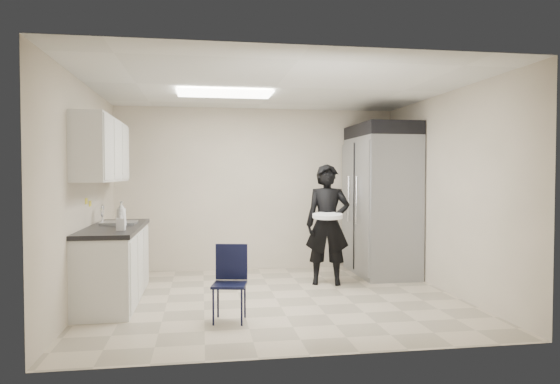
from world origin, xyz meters
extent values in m
plane|color=#BAAB92|center=(0.00, 0.00, 0.00)|extent=(4.50, 4.50, 0.00)
plane|color=silver|center=(0.00, 0.00, 2.60)|extent=(4.50, 4.50, 0.00)
plane|color=beige|center=(0.00, 2.00, 1.30)|extent=(4.50, 0.00, 4.50)
plane|color=beige|center=(-2.25, 0.00, 1.30)|extent=(0.00, 4.00, 4.00)
plane|color=beige|center=(2.25, 0.00, 1.30)|extent=(0.00, 4.00, 4.00)
cube|color=white|center=(-0.60, 0.40, 2.57)|extent=(1.20, 0.60, 0.02)
cube|color=silver|center=(-1.95, 0.20, 0.43)|extent=(0.60, 1.90, 0.86)
cube|color=black|center=(-1.95, 0.20, 0.89)|extent=(0.64, 1.95, 0.05)
cube|color=gray|center=(-1.93, 0.45, 0.87)|extent=(0.42, 0.40, 0.14)
cylinder|color=silver|center=(-2.13, 0.45, 1.02)|extent=(0.02, 0.02, 0.24)
cube|color=silver|center=(-2.08, 0.20, 1.83)|extent=(0.35, 1.80, 0.75)
cube|color=black|center=(-2.14, 1.35, 1.62)|extent=(0.22, 0.30, 0.35)
cube|color=yellow|center=(-2.24, 0.10, 1.22)|extent=(0.00, 0.12, 0.07)
cube|color=yellow|center=(-2.24, 0.30, 1.18)|extent=(0.00, 0.12, 0.07)
cube|color=gray|center=(1.83, 1.27, 1.05)|extent=(0.80, 1.35, 2.10)
cube|color=black|center=(1.83, 1.27, 2.20)|extent=(0.80, 1.35, 0.20)
cube|color=black|center=(-0.62, -0.88, 0.38)|extent=(0.40, 0.40, 0.77)
imported|color=black|center=(0.84, 0.69, 0.84)|extent=(0.70, 0.55, 1.68)
cylinder|color=white|center=(0.77, 0.45, 0.98)|extent=(0.50, 0.50, 0.05)
imported|color=white|center=(-1.84, 0.03, 1.07)|extent=(0.17, 0.17, 0.31)
imported|color=#ADAFBA|center=(-1.79, -0.30, 1.01)|extent=(0.09, 0.10, 0.21)
camera|label=1|loc=(-0.90, -6.05, 1.53)|focal=32.00mm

